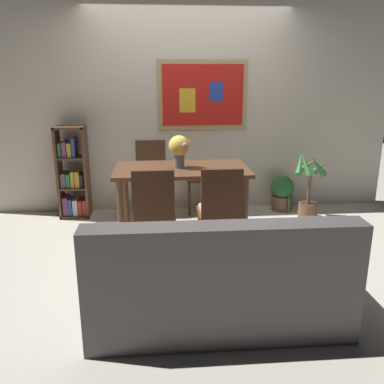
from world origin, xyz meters
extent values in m
plane|color=beige|center=(0.00, 0.00, 0.00)|extent=(12.00, 12.00, 0.00)
cube|color=beige|center=(0.00, 1.31, 1.30)|extent=(5.20, 0.10, 2.60)
cube|color=tan|center=(0.18, 1.24, 1.47)|extent=(1.10, 0.02, 0.84)
cube|color=red|center=(0.18, 1.23, 1.47)|extent=(1.00, 0.01, 0.74)
cube|color=gold|center=(-0.02, 1.22, 1.40)|extent=(0.20, 0.00, 0.29)
cube|color=#263FA5|center=(0.34, 1.22, 1.51)|extent=(0.17, 0.00, 0.23)
cube|color=brown|center=(-0.14, 0.43, 0.72)|extent=(1.46, 0.82, 0.04)
cylinder|color=brown|center=(-0.79, 0.10, 0.35)|extent=(0.07, 0.07, 0.70)
cylinder|color=brown|center=(0.51, 0.10, 0.35)|extent=(0.07, 0.07, 0.70)
cylinder|color=brown|center=(-0.79, 0.76, 0.35)|extent=(0.07, 0.07, 0.70)
cylinder|color=brown|center=(0.51, 0.76, 0.35)|extent=(0.07, 0.07, 0.70)
cube|color=brown|center=(0.16, 1.12, 0.44)|extent=(0.40, 0.40, 0.03)
cube|color=#C6B299|center=(0.16, 1.12, 0.47)|extent=(0.36, 0.36, 0.03)
cylinder|color=brown|center=(0.33, 1.29, 0.21)|extent=(0.04, 0.04, 0.42)
cylinder|color=brown|center=(-0.01, 1.29, 0.21)|extent=(0.04, 0.04, 0.42)
cylinder|color=brown|center=(0.33, 0.95, 0.21)|extent=(0.04, 0.04, 0.42)
cylinder|color=brown|center=(-0.01, 0.95, 0.21)|extent=(0.04, 0.04, 0.42)
cube|color=brown|center=(0.16, 1.30, 0.68)|extent=(0.38, 0.04, 0.46)
cube|color=brown|center=(0.16, 1.30, 0.88)|extent=(0.38, 0.05, 0.06)
cube|color=brown|center=(0.18, -0.23, 0.44)|extent=(0.40, 0.40, 0.03)
cube|color=#C6B299|center=(0.18, -0.23, 0.47)|extent=(0.36, 0.36, 0.03)
cylinder|color=brown|center=(0.01, -0.40, 0.21)|extent=(0.04, 0.04, 0.42)
cylinder|color=brown|center=(0.35, -0.40, 0.21)|extent=(0.04, 0.04, 0.42)
cylinder|color=brown|center=(0.01, -0.06, 0.21)|extent=(0.04, 0.04, 0.42)
cylinder|color=brown|center=(0.35, -0.06, 0.21)|extent=(0.04, 0.04, 0.42)
cube|color=brown|center=(0.18, -0.41, 0.68)|extent=(0.38, 0.04, 0.46)
cube|color=brown|center=(0.18, -0.41, 0.88)|extent=(0.38, 0.05, 0.06)
cube|color=brown|center=(-0.44, -0.23, 0.44)|extent=(0.40, 0.40, 0.03)
cube|color=#C6B299|center=(-0.44, -0.23, 0.47)|extent=(0.36, 0.36, 0.03)
cylinder|color=brown|center=(-0.61, -0.40, 0.21)|extent=(0.04, 0.04, 0.42)
cylinder|color=brown|center=(-0.27, -0.40, 0.21)|extent=(0.04, 0.04, 0.42)
cylinder|color=brown|center=(-0.61, -0.06, 0.21)|extent=(0.04, 0.04, 0.42)
cylinder|color=brown|center=(-0.27, -0.06, 0.21)|extent=(0.04, 0.04, 0.42)
cube|color=brown|center=(-0.44, -0.41, 0.68)|extent=(0.38, 0.04, 0.46)
cube|color=brown|center=(-0.44, -0.41, 0.88)|extent=(0.38, 0.05, 0.06)
cube|color=brown|center=(-0.49, 1.09, 0.44)|extent=(0.40, 0.40, 0.03)
cube|color=#C6B299|center=(-0.49, 1.09, 0.47)|extent=(0.36, 0.36, 0.03)
cylinder|color=brown|center=(-0.32, 1.26, 0.21)|extent=(0.04, 0.04, 0.42)
cylinder|color=brown|center=(-0.66, 1.26, 0.21)|extent=(0.04, 0.04, 0.42)
cylinder|color=brown|center=(-0.32, 0.92, 0.21)|extent=(0.04, 0.04, 0.42)
cylinder|color=brown|center=(-0.66, 0.92, 0.21)|extent=(0.04, 0.04, 0.42)
cube|color=brown|center=(-0.49, 1.27, 0.68)|extent=(0.38, 0.04, 0.46)
cube|color=brown|center=(-0.49, 1.27, 0.88)|extent=(0.38, 0.05, 0.06)
cube|color=#514C4C|center=(0.01, -1.30, 0.20)|extent=(1.80, 0.84, 0.40)
cube|color=#514C4C|center=(0.01, -1.62, 0.62)|extent=(1.80, 0.20, 0.44)
cube|color=#514C4C|center=(-0.80, -1.30, 0.51)|extent=(0.18, 0.80, 0.22)
cube|color=#514C4C|center=(0.82, -1.30, 0.51)|extent=(0.18, 0.80, 0.22)
cube|color=#8C6B4C|center=(-0.44, -1.48, 0.56)|extent=(0.32, 0.16, 0.33)
cube|color=maroon|center=(0.01, -1.48, 0.56)|extent=(0.32, 0.16, 0.33)
cube|color=brown|center=(-1.60, 1.04, 0.56)|extent=(0.03, 0.28, 1.13)
cube|color=brown|center=(-1.27, 1.04, 0.56)|extent=(0.03, 0.28, 1.13)
cube|color=brown|center=(-1.44, 1.04, 0.01)|extent=(0.36, 0.28, 0.03)
cube|color=brown|center=(-1.44, 1.04, 1.11)|extent=(0.36, 0.28, 0.03)
cube|color=brown|center=(-1.44, 1.04, 0.38)|extent=(0.30, 0.28, 0.02)
cube|color=brown|center=(-1.44, 1.04, 0.75)|extent=(0.30, 0.28, 0.02)
cube|color=#7F3F72|center=(-1.55, 1.04, 0.15)|extent=(0.06, 0.22, 0.23)
cube|color=#2D4C8C|center=(-1.49, 1.04, 0.13)|extent=(0.05, 0.22, 0.21)
cube|color=beige|center=(-1.43, 1.04, 0.13)|extent=(0.06, 0.22, 0.20)
cube|color=#B2332D|center=(-1.37, 1.04, 0.12)|extent=(0.04, 0.22, 0.19)
cube|color=#B2332D|center=(-1.31, 1.04, 0.13)|extent=(0.05, 0.22, 0.19)
cube|color=#595960|center=(-1.55, 1.04, 0.48)|extent=(0.06, 0.22, 0.18)
cube|color=#337247|center=(-1.49, 1.04, 0.47)|extent=(0.05, 0.22, 0.17)
cube|color=gold|center=(-1.43, 1.04, 0.49)|extent=(0.04, 0.22, 0.20)
cube|color=gold|center=(-1.38, 1.04, 0.48)|extent=(0.06, 0.22, 0.20)
cube|color=black|center=(-1.33, 1.04, 0.47)|extent=(0.04, 0.22, 0.16)
cube|color=#337247|center=(-1.56, 1.04, 0.85)|extent=(0.04, 0.22, 0.17)
cube|color=#7F3F72|center=(-1.50, 1.04, 0.86)|extent=(0.05, 0.22, 0.19)
cube|color=gold|center=(-1.44, 1.04, 0.85)|extent=(0.05, 0.22, 0.17)
cube|color=#2D4C8C|center=(-1.39, 1.04, 0.88)|extent=(0.04, 0.22, 0.23)
cylinder|color=brown|center=(1.21, 1.07, 0.09)|extent=(0.25, 0.25, 0.19)
cylinder|color=#332319|center=(1.21, 1.07, 0.18)|extent=(0.23, 0.23, 0.02)
sphere|color=#2D6B33|center=(1.21, 1.07, 0.31)|extent=(0.30, 0.30, 0.30)
cylinder|color=#2D6B33|center=(1.26, 0.93, 0.08)|extent=(0.03, 0.03, 0.30)
cylinder|color=#2D6B33|center=(1.33, 1.15, 0.09)|extent=(0.03, 0.03, 0.27)
cylinder|color=brown|center=(1.44, 0.75, 0.09)|extent=(0.23, 0.23, 0.18)
cylinder|color=#332319|center=(1.44, 0.75, 0.17)|extent=(0.20, 0.20, 0.02)
cylinder|color=brown|center=(1.44, 0.75, 0.37)|extent=(0.04, 0.04, 0.38)
cone|color=#387F3D|center=(1.56, 0.76, 0.63)|extent=(0.11, 0.25, 0.21)
cone|color=#387F3D|center=(1.46, 0.88, 0.64)|extent=(0.27, 0.12, 0.22)
cone|color=#387F3D|center=(1.32, 0.80, 0.68)|extent=(0.19, 0.28, 0.28)
cone|color=#387F3D|center=(1.35, 0.70, 0.70)|extent=(0.17, 0.24, 0.32)
cone|color=#387F3D|center=(1.48, 0.63, 0.68)|extent=(0.28, 0.16, 0.28)
cylinder|color=slate|center=(-0.16, 0.43, 0.82)|extent=(0.11, 0.11, 0.16)
sphere|color=#EACC4C|center=(-0.16, 0.43, 0.98)|extent=(0.23, 0.23, 0.23)
sphere|color=#D86633|center=(-0.21, 0.51, 0.99)|extent=(0.08, 0.08, 0.08)
sphere|color=pink|center=(-0.12, 0.36, 0.99)|extent=(0.08, 0.08, 0.08)
sphere|color=#EACC4C|center=(-0.08, 0.46, 1.00)|extent=(0.08, 0.08, 0.08)
camera|label=1|loc=(-0.39, -3.98, 1.75)|focal=38.62mm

